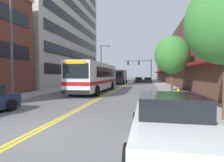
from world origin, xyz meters
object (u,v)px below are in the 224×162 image
at_px(car_black_parked_left_near, 99,82).
at_px(car_champagne_moving_lead, 139,79).
at_px(city_bus, 96,76).
at_px(car_silver_moving_third, 139,79).
at_px(fire_hydrant, 178,95).
at_px(street_tree_right_mid, 172,55).
at_px(car_charcoal_moving_second, 139,80).
at_px(car_white_parked_right_foreground, 170,124).
at_px(car_dark_grey_parked_right_mid, 148,80).
at_px(box_truck, 120,76).
at_px(street_lamp_left_far, 102,61).
at_px(street_lamp_left_near, 16,38).
at_px(traffic_signal_mast, 141,66).

bearing_deg(car_black_parked_left_near, car_champagne_moving_lead, 78.47).
distance_m(city_bus, car_silver_moving_third, 33.87).
bearing_deg(fire_hydrant, car_black_parked_left_near, 120.48).
distance_m(city_bus, street_tree_right_mid, 8.60).
bearing_deg(car_charcoal_moving_second, street_tree_right_mid, -81.06).
xyz_separation_m(car_black_parked_left_near, fire_hydrant, (10.37, -17.63, -0.07)).
relative_size(car_white_parked_right_foreground, fire_hydrant, 5.66).
distance_m(car_dark_grey_parked_right_mid, car_champagne_moving_lead, 13.47).
bearing_deg(city_bus, car_dark_grey_parked_right_mid, 77.09).
xyz_separation_m(box_truck, fire_hydrant, (7.66, -25.33, -1.03)).
relative_size(box_truck, fire_hydrant, 8.53).
xyz_separation_m(car_silver_moving_third, street_lamp_left_far, (-6.85, -17.98, 4.17)).
distance_m(car_white_parked_right_foreground, street_lamp_left_near, 11.59).
height_order(city_bus, street_lamp_left_near, street_lamp_left_near).
bearing_deg(traffic_signal_mast, car_champagne_moving_lead, 94.10).
distance_m(car_champagne_moving_lead, street_lamp_left_near, 50.07).
relative_size(street_lamp_left_far, fire_hydrant, 9.72).
distance_m(car_champagne_moving_lead, car_charcoal_moving_second, 13.67).
height_order(city_bus, fire_hydrant, city_bus).
height_order(city_bus, car_white_parked_right_foreground, city_bus).
height_order(car_white_parked_right_foreground, fire_hydrant, car_white_parked_right_foreground).
distance_m(car_black_parked_left_near, street_lamp_left_near, 20.11).
xyz_separation_m(street_lamp_left_far, fire_hydrant, (10.98, -22.64, -4.20)).
relative_size(city_bus, car_charcoal_moving_second, 2.71).
bearing_deg(car_silver_moving_third, car_white_parked_right_foreground, -87.01).
bearing_deg(car_champagne_moving_lead, car_dark_grey_parked_right_mid, -78.34).
relative_size(car_dark_grey_parked_right_mid, car_charcoal_moving_second, 0.94).
height_order(car_white_parked_right_foreground, car_silver_moving_third, car_white_parked_right_foreground).
height_order(car_dark_grey_parked_right_mid, car_silver_moving_third, car_silver_moving_third).
xyz_separation_m(car_silver_moving_third, street_tree_right_mid, (4.59, -34.44, 3.38)).
relative_size(street_lamp_left_far, street_tree_right_mid, 1.40).
xyz_separation_m(car_black_parked_left_near, box_truck, (2.71, 7.70, 0.96)).
xyz_separation_m(car_charcoal_moving_second, box_truck, (-3.78, -8.38, 0.98)).
bearing_deg(car_charcoal_moving_second, car_white_parked_right_foreground, -86.87).
distance_m(city_bus, car_champagne_moving_lead, 40.58).
bearing_deg(car_silver_moving_third, box_truck, -102.99).
height_order(city_bus, car_silver_moving_third, city_bus).
xyz_separation_m(street_tree_right_mid, fire_hydrant, (-0.46, -6.18, -3.42)).
bearing_deg(car_silver_moving_third, car_dark_grey_parked_right_mid, -68.37).
distance_m(car_champagne_moving_lead, car_silver_moving_third, 6.76).
distance_m(car_silver_moving_third, street_lamp_left_far, 19.68).
distance_m(car_black_parked_left_near, fire_hydrant, 20.45).
bearing_deg(car_silver_moving_third, street_lamp_left_far, -110.85).
relative_size(car_white_parked_right_foreground, street_tree_right_mid, 0.82).
bearing_deg(street_lamp_left_far, box_truck, 38.98).
bearing_deg(street_lamp_left_far, city_bus, -78.60).
bearing_deg(street_lamp_left_near, car_champagne_moving_lead, 82.42).
bearing_deg(street_lamp_left_far, car_silver_moving_third, 69.15).
distance_m(city_bus, car_charcoal_moving_second, 27.06).
relative_size(city_bus, traffic_signal_mast, 1.78).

